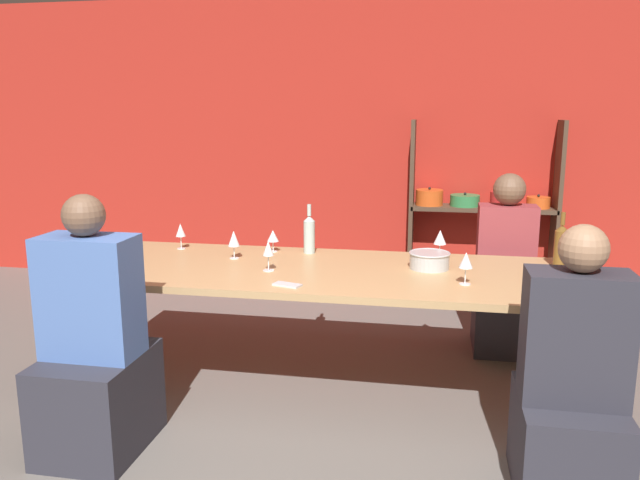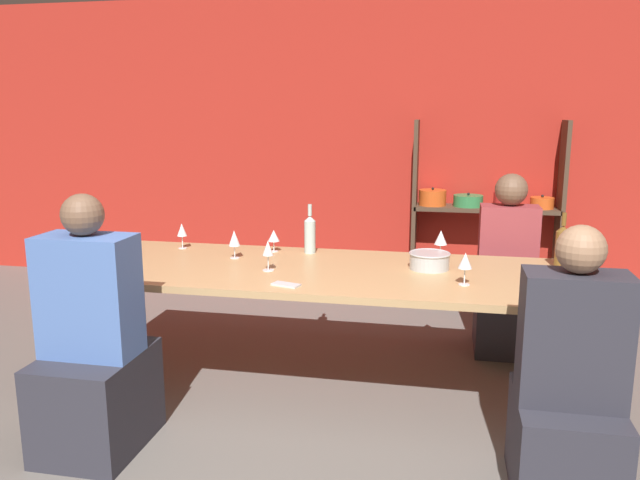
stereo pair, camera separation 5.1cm
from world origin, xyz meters
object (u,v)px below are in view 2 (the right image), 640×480
wine_glass_white_e (465,262)px  person_near_b (94,359)px  wine_glass_red_a (274,236)px  person_near_a (568,402)px  wine_bottle_green (310,234)px  wine_glass_white_c (441,238)px  cell_phone (286,285)px  wine_glass_empty_a (571,269)px  wine_glass_white_b (126,247)px  wine_glass_white_a (182,231)px  mixing_bowl (429,260)px  wine_glass_empty_b (268,249)px  dining_table (317,279)px  wine_glass_white_d (234,239)px  person_far_a (505,286)px  shelf_unit (486,230)px  wine_bottle_dark (562,246)px

wine_glass_white_e → person_near_b: (-1.78, -0.70, -0.41)m
wine_glass_red_a → person_near_a: person_near_a is taller
wine_bottle_green → wine_glass_white_c: size_ratio=1.86×
cell_phone → wine_glass_empty_a: bearing=7.5°
wine_glass_empty_a → wine_glass_white_c: (-0.66, 0.64, 0.00)m
wine_glass_white_b → wine_glass_white_a: bearing=71.1°
mixing_bowl → wine_glass_white_c: bearing=79.5°
wine_glass_empty_a → wine_glass_empty_b: size_ratio=0.97×
dining_table → cell_phone: (-0.08, -0.40, 0.07)m
wine_glass_white_e → person_near_a: person_near_a is taller
wine_glass_white_d → cell_phone: bearing=-49.0°
dining_table → person_near_b: 1.31m
wine_bottle_green → wine_glass_white_a: wine_bottle_green is taller
person_far_a → wine_glass_red_a: bearing=17.1°
wine_glass_white_c → wine_glass_white_d: 1.30m
wine_glass_white_d → mixing_bowl: bearing=-1.4°
wine_glass_empty_a → cell_phone: (-1.46, -0.19, -0.11)m
person_near_a → person_near_b: size_ratio=0.94×
dining_table → wine_glass_white_e: size_ratio=16.91×
wine_glass_empty_a → wine_glass_white_e: size_ratio=0.97×
dining_table → person_near_a: bearing=-34.1°
shelf_unit → wine_bottle_dark: 1.89m
wine_glass_white_e → person_far_a: person_far_a is taller
wine_glass_white_b → wine_glass_white_c: size_ratio=0.88×
wine_glass_white_b → dining_table: bearing=5.4°
wine_glass_white_a → wine_bottle_green: bearing=2.4°
dining_table → wine_glass_empty_b: size_ratio=16.79×
person_near_b → wine_glass_white_c: bearing=39.0°
wine_glass_empty_b → wine_glass_white_b: bearing=179.9°
dining_table → wine_glass_empty_a: (1.38, -0.21, 0.19)m
cell_phone → person_near_b: 1.03m
wine_glass_white_e → cell_phone: 0.96m
wine_glass_white_b → person_near_a: person_near_a is taller
wine_glass_white_d → dining_table: bearing=-14.9°
cell_phone → wine_glass_red_a: bearing=110.0°
dining_table → wine_glass_white_a: bearing=160.5°
wine_glass_white_d → person_near_b: (-0.37, -1.05, -0.41)m
wine_glass_red_a → wine_glass_empty_a: bearing=-18.5°
person_near_a → person_far_a: size_ratio=0.97×
wine_bottle_green → person_far_a: person_far_a is taller
dining_table → person_far_a: bearing=36.2°
mixing_bowl → wine_glass_white_a: 1.67m
wine_glass_white_a → wine_glass_white_b: (-0.16, -0.46, -0.02)m
shelf_unit → dining_table: size_ratio=0.53×
wine_bottle_dark → wine_glass_white_c: wine_bottle_dark is taller
wine_glass_white_e → wine_glass_white_d: bearing=166.1°
wine_glass_white_b → person_near_b: (0.23, -0.79, -0.39)m
shelf_unit → wine_bottle_dark: shelf_unit is taller
wine_glass_empty_b → wine_bottle_dark: bearing=13.6°
shelf_unit → wine_glass_red_a: size_ratio=10.91×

